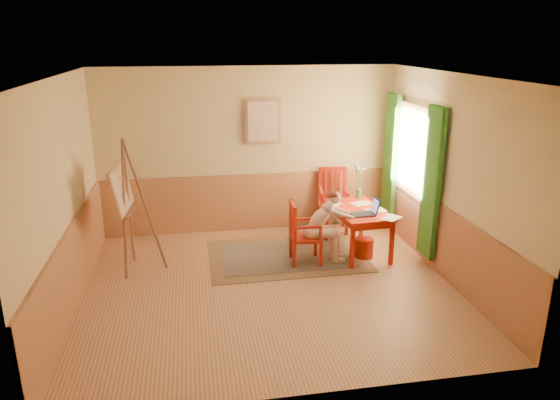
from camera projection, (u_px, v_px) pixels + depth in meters
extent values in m
cube|color=tan|center=(269.00, 287.00, 6.99)|extent=(5.00, 4.50, 0.02)
cube|color=white|center=(267.00, 75.00, 6.13)|extent=(5.00, 4.50, 0.02)
cube|color=#DEBE87|center=(248.00, 151.00, 8.68)|extent=(5.00, 0.02, 2.80)
cube|color=#DEBE87|center=(308.00, 260.00, 4.44)|extent=(5.00, 0.02, 2.80)
cube|color=#DEBE87|center=(61.00, 198.00, 6.14)|extent=(0.02, 4.50, 2.80)
cube|color=#DEBE87|center=(451.00, 179.00, 6.97)|extent=(0.02, 4.50, 2.80)
cube|color=#BA764A|center=(249.00, 202.00, 8.92)|extent=(5.00, 0.04, 1.00)
cube|color=#BA764A|center=(73.00, 266.00, 6.42)|extent=(0.04, 4.50, 1.00)
cube|color=#BA764A|center=(442.00, 240.00, 7.24)|extent=(0.04, 4.50, 1.00)
cube|color=white|center=(415.00, 151.00, 7.95)|extent=(0.02, 1.00, 1.30)
cube|color=#AD7B59|center=(414.00, 151.00, 7.95)|extent=(0.03, 1.12, 1.42)
cube|color=#397F2D|center=(431.00, 184.00, 7.30)|extent=(0.08, 0.45, 2.20)
cube|color=#397F2D|center=(390.00, 159.00, 8.76)|extent=(0.08, 0.45, 2.20)
cube|color=#AD7B59|center=(263.00, 121.00, 8.52)|extent=(0.60, 0.04, 0.76)
cube|color=beige|center=(263.00, 122.00, 8.50)|extent=(0.50, 0.02, 0.66)
cube|color=#8C7251|center=(287.00, 256.00, 7.94)|extent=(2.41, 1.61, 0.01)
cube|color=black|center=(287.00, 255.00, 7.94)|extent=(2.01, 1.21, 0.01)
cube|color=red|center=(358.00, 210.00, 7.88)|extent=(0.82, 1.26, 0.04)
cube|color=red|center=(358.00, 214.00, 7.91)|extent=(0.71, 1.15, 0.10)
cube|color=red|center=(352.00, 247.00, 7.41)|extent=(0.06, 0.06, 0.68)
cube|color=red|center=(392.00, 243.00, 7.56)|extent=(0.06, 0.06, 0.68)
cube|color=red|center=(326.00, 222.00, 8.43)|extent=(0.06, 0.06, 0.68)
cube|color=red|center=(362.00, 219.00, 8.58)|extent=(0.06, 0.06, 0.68)
cube|color=red|center=(306.00, 238.00, 7.61)|extent=(0.45, 0.43, 0.04)
cube|color=red|center=(295.00, 256.00, 7.47)|extent=(0.05, 0.05, 0.38)
cube|color=red|center=(321.00, 255.00, 7.52)|extent=(0.05, 0.05, 0.38)
cube|color=red|center=(291.00, 247.00, 7.82)|extent=(0.05, 0.05, 0.38)
cube|color=red|center=(315.00, 245.00, 7.87)|extent=(0.05, 0.05, 0.38)
cube|color=red|center=(295.00, 225.00, 7.32)|extent=(0.05, 0.05, 0.52)
cube|color=red|center=(291.00, 216.00, 7.67)|extent=(0.05, 0.05, 0.52)
cube|color=red|center=(293.00, 206.00, 7.43)|extent=(0.06, 0.41, 0.06)
cube|color=red|center=(294.00, 224.00, 7.41)|extent=(0.03, 0.04, 0.42)
cube|color=red|center=(293.00, 221.00, 7.50)|extent=(0.03, 0.04, 0.42)
cube|color=red|center=(292.00, 219.00, 7.59)|extent=(0.03, 0.04, 0.42)
cube|color=red|center=(308.00, 228.00, 7.36)|extent=(0.39, 0.05, 0.03)
cube|color=red|center=(320.00, 234.00, 7.42)|extent=(0.04, 0.04, 0.21)
cube|color=red|center=(304.00, 219.00, 7.71)|extent=(0.39, 0.05, 0.03)
cube|color=red|center=(315.00, 225.00, 7.76)|extent=(0.04, 0.04, 0.21)
cube|color=red|center=(333.00, 205.00, 8.84)|extent=(0.56, 0.57, 0.05)
cube|color=red|center=(319.00, 215.00, 9.13)|extent=(0.06, 0.06, 0.44)
cube|color=red|center=(322.00, 223.00, 8.70)|extent=(0.06, 0.06, 0.44)
cube|color=red|center=(343.00, 215.00, 9.13)|extent=(0.06, 0.06, 0.44)
cube|color=red|center=(347.00, 223.00, 8.70)|extent=(0.06, 0.06, 0.44)
cube|color=red|center=(320.00, 184.00, 8.95)|extent=(0.06, 0.06, 0.60)
cube|color=red|center=(345.00, 184.00, 8.96)|extent=(0.06, 0.06, 0.60)
cube|color=red|center=(333.00, 169.00, 8.87)|extent=(0.48, 0.13, 0.07)
cube|color=red|center=(326.00, 185.00, 8.96)|extent=(0.05, 0.04, 0.49)
cube|color=red|center=(332.00, 185.00, 8.96)|extent=(0.05, 0.04, 0.49)
cube|color=red|center=(339.00, 185.00, 8.96)|extent=(0.05, 0.04, 0.49)
cube|color=red|center=(321.00, 191.00, 8.76)|extent=(0.12, 0.45, 0.04)
cube|color=red|center=(322.00, 201.00, 8.59)|extent=(0.05, 0.05, 0.24)
cube|color=red|center=(346.00, 191.00, 8.76)|extent=(0.12, 0.45, 0.04)
cube|color=red|center=(348.00, 201.00, 8.59)|extent=(0.05, 0.05, 0.24)
ellipsoid|color=beige|center=(310.00, 232.00, 7.59)|extent=(0.26, 0.32, 0.20)
cylinder|color=beige|center=(324.00, 234.00, 7.54)|extent=(0.40, 0.15, 0.14)
cylinder|color=beige|center=(321.00, 230.00, 7.69)|extent=(0.40, 0.15, 0.14)
cylinder|color=beige|center=(336.00, 247.00, 7.63)|extent=(0.11, 0.11, 0.45)
cylinder|color=beige|center=(333.00, 243.00, 7.78)|extent=(0.11, 0.11, 0.45)
cube|color=beige|center=(339.00, 261.00, 7.71)|extent=(0.19, 0.09, 0.07)
cube|color=beige|center=(336.00, 256.00, 7.86)|extent=(0.19, 0.09, 0.07)
ellipsoid|color=beige|center=(319.00, 219.00, 7.54)|extent=(0.44, 0.27, 0.47)
ellipsoid|color=beige|center=(328.00, 207.00, 7.51)|extent=(0.19, 0.27, 0.16)
sphere|color=beige|center=(335.00, 198.00, 7.48)|extent=(0.18, 0.18, 0.18)
ellipsoid|color=maroon|center=(334.00, 195.00, 7.46)|extent=(0.17, 0.18, 0.13)
sphere|color=maroon|center=(329.00, 195.00, 7.45)|extent=(0.10, 0.10, 0.09)
cylinder|color=beige|center=(336.00, 213.00, 7.41)|extent=(0.20, 0.11, 0.13)
cylinder|color=beige|center=(349.00, 217.00, 7.48)|extent=(0.27, 0.12, 0.15)
sphere|color=beige|center=(342.00, 215.00, 7.42)|extent=(0.08, 0.08, 0.08)
sphere|color=beige|center=(356.00, 219.00, 7.53)|extent=(0.07, 0.07, 0.07)
cylinder|color=beige|center=(332.00, 208.00, 7.66)|extent=(0.20, 0.09, 0.13)
cylinder|color=beige|center=(345.00, 212.00, 7.69)|extent=(0.27, 0.13, 0.15)
sphere|color=beige|center=(337.00, 209.00, 7.69)|extent=(0.08, 0.08, 0.08)
sphere|color=beige|center=(353.00, 215.00, 7.69)|extent=(0.07, 0.07, 0.07)
cube|color=#1E2338|center=(363.00, 214.00, 7.62)|extent=(0.34, 0.25, 0.02)
cube|color=#2D3342|center=(363.00, 214.00, 7.62)|extent=(0.30, 0.20, 0.00)
cube|color=#1E2338|center=(376.00, 206.00, 7.62)|extent=(0.08, 0.24, 0.23)
cube|color=#99BFF2|center=(375.00, 206.00, 7.62)|extent=(0.06, 0.20, 0.18)
cube|color=white|center=(391.00, 218.00, 7.48)|extent=(0.37, 0.35, 0.00)
cube|color=white|center=(361.00, 203.00, 8.13)|extent=(0.35, 0.29, 0.00)
cube|color=white|center=(332.00, 205.00, 8.07)|extent=(0.36, 0.36, 0.00)
cube|color=white|center=(376.00, 210.00, 7.81)|extent=(0.33, 0.26, 0.00)
cylinder|color=#3F724C|center=(359.00, 194.00, 8.39)|extent=(0.10, 0.10, 0.15)
cylinder|color=#3F7233|center=(357.00, 178.00, 8.36)|extent=(0.04, 0.12, 0.39)
sphere|color=#728CD8|center=(356.00, 166.00, 8.36)|extent=(0.07, 0.07, 0.06)
cylinder|color=#3F7233|center=(358.00, 179.00, 8.27)|extent=(0.07, 0.08, 0.41)
sphere|color=pink|center=(358.00, 167.00, 8.17)|extent=(0.05, 0.05, 0.04)
cylinder|color=#3F7233|center=(360.00, 181.00, 8.34)|extent=(0.03, 0.04, 0.30)
sphere|color=pink|center=(360.00, 172.00, 8.31)|extent=(0.05, 0.05, 0.05)
cylinder|color=#3F7233|center=(358.00, 180.00, 8.26)|extent=(0.08, 0.11, 0.38)
sphere|color=#728CD8|center=(357.00, 170.00, 8.15)|extent=(0.06, 0.06, 0.05)
cylinder|color=#3F7233|center=(361.00, 180.00, 8.36)|extent=(0.09, 0.07, 0.34)
sphere|color=pink|center=(363.00, 169.00, 8.34)|extent=(0.06, 0.06, 0.05)
cylinder|color=#3F7233|center=(360.00, 180.00, 8.34)|extent=(0.06, 0.04, 0.34)
sphere|color=pink|center=(362.00, 170.00, 8.31)|extent=(0.05, 0.05, 0.04)
cylinder|color=#3F7233|center=(361.00, 178.00, 8.36)|extent=(0.09, 0.09, 0.39)
sphere|color=#728CD8|center=(363.00, 166.00, 8.34)|extent=(0.05, 0.05, 0.05)
cylinder|color=red|center=(364.00, 248.00, 7.87)|extent=(0.37, 0.37, 0.30)
cylinder|color=#93583B|center=(124.00, 210.00, 7.07)|extent=(0.13, 0.35, 1.94)
cylinder|color=#93583B|center=(129.00, 203.00, 7.37)|extent=(0.06, 0.36, 1.94)
cylinder|color=#93583B|center=(145.00, 206.00, 7.24)|extent=(0.51, 0.09, 1.94)
cylinder|color=#93583B|center=(125.00, 212.00, 7.24)|extent=(0.08, 0.54, 0.03)
cube|color=#93583B|center=(130.00, 211.00, 7.25)|extent=(0.12, 0.59, 0.03)
cube|color=#AD7B59|center=(121.00, 189.00, 7.14)|extent=(0.23, 0.87, 0.64)
cube|color=beige|center=(123.00, 188.00, 7.14)|extent=(0.18, 0.78, 0.56)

